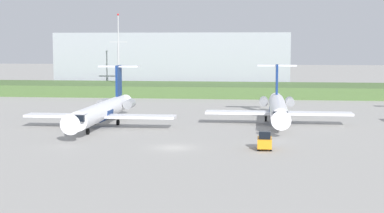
{
  "coord_description": "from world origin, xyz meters",
  "views": [
    {
      "loc": [
        10.6,
        -70.86,
        12.78
      ],
      "look_at": [
        0.0,
        19.42,
        3.0
      ],
      "focal_mm": 55.51,
      "sensor_mm": 36.0,
      "label": 1
    }
  ],
  "objects_px": {
    "antenna_mast": "(119,61)",
    "baggage_tug": "(265,141)",
    "regional_jet_third": "(103,110)",
    "regional_jet_fourth": "(278,107)"
  },
  "relations": [
    {
      "from": "regional_jet_third",
      "to": "regional_jet_fourth",
      "type": "xyz_separation_m",
      "value": [
        26.73,
        7.03,
        0.0
      ]
    },
    {
      "from": "regional_jet_fourth",
      "to": "antenna_mast",
      "type": "bearing_deg",
      "value": 127.95
    },
    {
      "from": "antenna_mast",
      "to": "regional_jet_fourth",
      "type": "bearing_deg",
      "value": -52.05
    },
    {
      "from": "antenna_mast",
      "to": "baggage_tug",
      "type": "distance_m",
      "value": 80.88
    },
    {
      "from": "regional_jet_third",
      "to": "antenna_mast",
      "type": "bearing_deg",
      "value": 101.19
    },
    {
      "from": "regional_jet_third",
      "to": "regional_jet_fourth",
      "type": "relative_size",
      "value": 1.0
    },
    {
      "from": "regional_jet_third",
      "to": "antenna_mast",
      "type": "height_order",
      "value": "antenna_mast"
    },
    {
      "from": "regional_jet_third",
      "to": "regional_jet_fourth",
      "type": "bearing_deg",
      "value": 14.75
    },
    {
      "from": "regional_jet_fourth",
      "to": "antenna_mast",
      "type": "relative_size",
      "value": 1.56
    },
    {
      "from": "antenna_mast",
      "to": "baggage_tug",
      "type": "bearing_deg",
      "value": -63.88
    }
  ]
}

